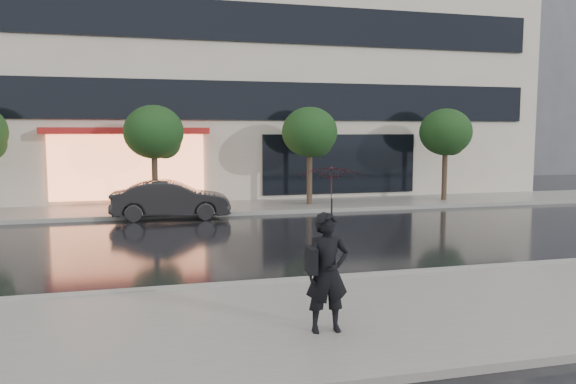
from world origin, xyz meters
name	(u,v)px	position (x,y,z in m)	size (l,w,h in m)	color
ground	(310,271)	(0.00, 0.00, 0.00)	(120.00, 120.00, 0.00)	black
sidewalk_near	(368,316)	(0.00, -3.25, 0.06)	(60.00, 4.50, 0.12)	slate
sidewalk_far	(234,207)	(0.00, 10.25, 0.06)	(60.00, 3.50, 0.12)	slate
curb_near	(324,280)	(0.00, -1.00, 0.07)	(60.00, 0.25, 0.14)	gray
curb_far	(242,213)	(0.00, 8.50, 0.07)	(60.00, 0.25, 0.14)	gray
office_building	(208,13)	(0.00, 17.97, 9.00)	(30.00, 12.76, 18.00)	beige
bg_building_right	(521,69)	(26.00, 28.00, 8.00)	(12.00, 12.00, 16.00)	#4C4C54
tree_mid_west	(155,134)	(-2.94, 10.03, 2.92)	(2.20, 2.20, 3.99)	#33261C
tree_mid_east	(311,134)	(3.06, 10.03, 2.92)	(2.20, 2.20, 3.99)	#33261C
tree_far_east	(447,134)	(9.06, 10.03, 2.92)	(2.20, 2.20, 3.99)	#33261C
parked_car	(171,200)	(-2.51, 8.30, 0.66)	(1.40, 4.03, 1.33)	black
pedestrian_with_umbrella	(330,224)	(-0.88, -3.88, 1.69)	(0.97, 0.99, 2.42)	black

